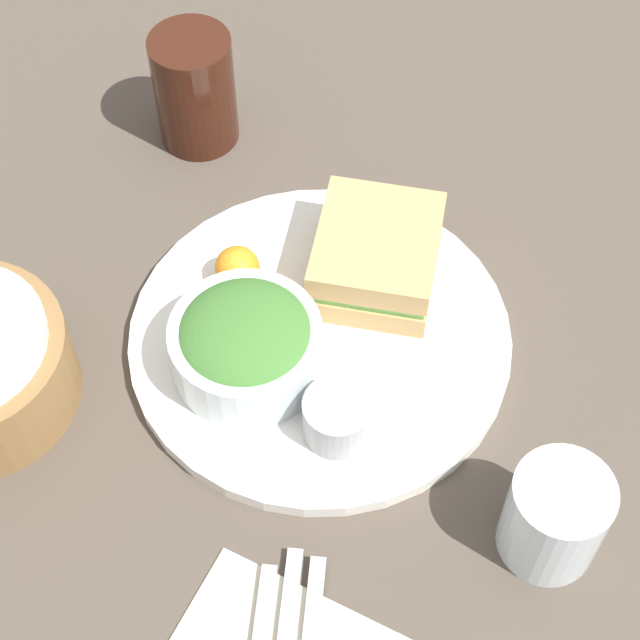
{
  "coord_description": "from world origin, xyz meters",
  "views": [
    {
      "loc": [
        -0.46,
        -0.23,
        0.77
      ],
      "look_at": [
        0.0,
        0.0,
        0.03
      ],
      "focal_mm": 60.0,
      "sensor_mm": 36.0,
      "label": 1
    }
  ],
  "objects_px": {
    "sandwich": "(376,256)",
    "drink_glass": "(195,90)",
    "plate": "(320,338)",
    "dressing_cup": "(338,417)",
    "water_glass": "(555,517)",
    "salad_bowl": "(246,343)"
  },
  "relations": [
    {
      "from": "dressing_cup",
      "to": "salad_bowl",
      "type": "bearing_deg",
      "value": 76.93
    },
    {
      "from": "sandwich",
      "to": "drink_glass",
      "type": "relative_size",
      "value": 1.19
    },
    {
      "from": "plate",
      "to": "dressing_cup",
      "type": "distance_m",
      "value": 0.1
    },
    {
      "from": "dressing_cup",
      "to": "water_glass",
      "type": "relative_size",
      "value": 0.64
    },
    {
      "from": "water_glass",
      "to": "drink_glass",
      "type": "bearing_deg",
      "value": 60.74
    },
    {
      "from": "drink_glass",
      "to": "water_glass",
      "type": "xyz_separation_m",
      "value": [
        -0.26,
        -0.46,
        -0.01
      ]
    },
    {
      "from": "sandwich",
      "to": "salad_bowl",
      "type": "xyz_separation_m",
      "value": [
        -0.13,
        0.06,
        0.0
      ]
    },
    {
      "from": "dressing_cup",
      "to": "drink_glass",
      "type": "xyz_separation_m",
      "value": [
        0.25,
        0.28,
        0.02
      ]
    },
    {
      "from": "sandwich",
      "to": "drink_glass",
      "type": "bearing_deg",
      "value": 68.43
    },
    {
      "from": "plate",
      "to": "drink_glass",
      "type": "relative_size",
      "value": 2.78
    },
    {
      "from": "sandwich",
      "to": "salad_bowl",
      "type": "height_order",
      "value": "salad_bowl"
    },
    {
      "from": "plate",
      "to": "dressing_cup",
      "type": "bearing_deg",
      "value": -144.84
    },
    {
      "from": "salad_bowl",
      "to": "dressing_cup",
      "type": "bearing_deg",
      "value": -103.07
    },
    {
      "from": "dressing_cup",
      "to": "water_glass",
      "type": "distance_m",
      "value": 0.18
    },
    {
      "from": "salad_bowl",
      "to": "drink_glass",
      "type": "distance_m",
      "value": 0.29
    },
    {
      "from": "sandwich",
      "to": "water_glass",
      "type": "distance_m",
      "value": 0.27
    },
    {
      "from": "salad_bowl",
      "to": "drink_glass",
      "type": "bearing_deg",
      "value": 38.62
    },
    {
      "from": "plate",
      "to": "drink_glass",
      "type": "xyz_separation_m",
      "value": [
        0.17,
        0.22,
        0.05
      ]
    },
    {
      "from": "sandwich",
      "to": "dressing_cup",
      "type": "xyz_separation_m",
      "value": [
        -0.15,
        -0.04,
        -0.01
      ]
    },
    {
      "from": "plate",
      "to": "salad_bowl",
      "type": "relative_size",
      "value": 2.61
    },
    {
      "from": "sandwich",
      "to": "water_glass",
      "type": "bearing_deg",
      "value": -126.37
    },
    {
      "from": "drink_glass",
      "to": "water_glass",
      "type": "bearing_deg",
      "value": -119.26
    }
  ]
}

